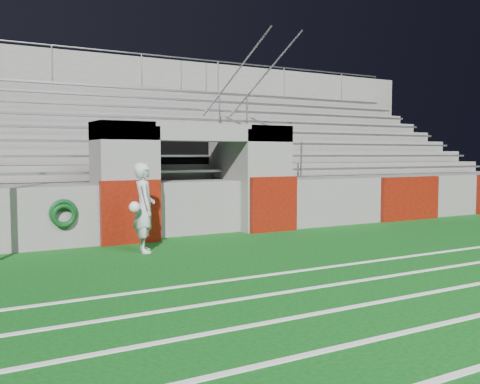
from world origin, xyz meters
TOP-DOWN VIEW (x-y plane):
  - ground at (0.00, 0.00)m, footprint 90.00×90.00m
  - stadium_structure at (0.00, 7.97)m, footprint 26.00×8.48m
  - goalkeeper_with_ball at (-1.89, 1.87)m, footprint 0.65×0.72m
  - hose_coil at (-3.18, 2.93)m, footprint 0.56×0.15m

SIDE VIEW (x-z plane):
  - ground at x=0.00m, z-range 0.00..0.00m
  - hose_coil at x=-3.18m, z-range 0.43..0.99m
  - goalkeeper_with_ball at x=-1.89m, z-range 0.00..1.74m
  - stadium_structure at x=0.00m, z-range -1.22..4.20m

